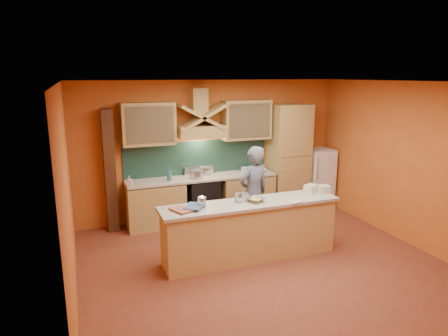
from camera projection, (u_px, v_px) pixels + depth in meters
name	position (u px, v px, depth m)	size (l,w,h in m)	color
floor	(263.00, 265.00, 6.24)	(5.50, 5.00, 0.01)	brown
ceiling	(268.00, 82.00, 5.60)	(5.50, 5.00, 0.01)	white
wall_back	(211.00, 149.00, 8.20)	(5.50, 0.02, 2.80)	#CA6527
wall_front	(388.00, 243.00, 3.65)	(5.50, 0.02, 2.80)	#CA6527
wall_left	(68.00, 198.00, 4.98)	(0.02, 5.00, 2.80)	#CA6527
wall_right	(409.00, 164.00, 6.87)	(0.02, 5.00, 2.80)	#CA6527
base_cabinet_left	(156.00, 205.00, 7.72)	(1.10, 0.60, 0.86)	tan
base_cabinet_right	(246.00, 195.00, 8.37)	(1.10, 0.60, 0.86)	tan
counter_top	(202.00, 178.00, 7.94)	(3.00, 0.62, 0.04)	#B6AD9A
stove	(202.00, 199.00, 8.04)	(0.60, 0.58, 0.90)	black
backsplash	(198.00, 158.00, 8.12)	(3.00, 0.03, 0.70)	#17332D
range_hood	(201.00, 131.00, 7.77)	(0.92, 0.50, 0.24)	tan
hood_chimney	(199.00, 101.00, 7.73)	(0.30, 0.30, 0.50)	tan
upper_cabinet_left	(148.00, 124.00, 7.46)	(1.00, 0.35, 0.80)	tan
upper_cabinet_right	(246.00, 120.00, 8.14)	(1.00, 0.35, 0.80)	tan
pantry_column	(289.00, 158.00, 8.55)	(0.80, 0.60, 2.30)	tan
fridge	(317.00, 178.00, 8.92)	(0.58, 0.60, 1.30)	white
trim_column_left	(110.00, 171.00, 7.42)	(0.20, 0.30, 2.30)	#472816
island_body	(250.00, 232.00, 6.38)	(2.80, 0.55, 0.88)	#D8B66E
island_top	(251.00, 204.00, 6.27)	(2.90, 0.62, 0.05)	#B6AD9A
person	(253.00, 193.00, 7.08)	(0.62, 0.41, 1.69)	slate
pot_large	(197.00, 175.00, 7.81)	(0.25, 0.25, 0.16)	#B6B5BC
pot_small	(205.00, 172.00, 8.07)	(0.21, 0.21, 0.14)	#AEAEB4
soap_bottle_a	(129.00, 181.00, 7.19)	(0.09, 0.09, 0.20)	silver
soap_bottle_b	(169.00, 174.00, 7.62)	(0.10, 0.10, 0.25)	#2F6081
bowl_back	(260.00, 171.00, 8.27)	(0.25, 0.25, 0.08)	silver
dish_rack	(249.00, 170.00, 8.33)	(0.26, 0.21, 0.09)	silver
book_lower	(175.00, 212.00, 5.78)	(0.25, 0.33, 0.03)	#AD583E
book_upper	(186.00, 206.00, 5.98)	(0.25, 0.34, 0.03)	#405D8C
jar_large	(202.00, 202.00, 6.00)	(0.13, 0.13, 0.16)	white
jar_small	(239.00, 198.00, 6.24)	(0.12, 0.12, 0.15)	white
kitchen_scale	(244.00, 197.00, 6.34)	(0.13, 0.13, 0.11)	silver
mixing_bowl	(256.00, 200.00, 6.28)	(0.26, 0.26, 0.07)	white
cloth	(295.00, 201.00, 6.29)	(0.23, 0.18, 0.02)	beige
grocery_bag_a	(311.00, 189.00, 6.77)	(0.21, 0.17, 0.13)	beige
grocery_bag_b	(324.00, 189.00, 6.77)	(0.20, 0.15, 0.12)	beige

